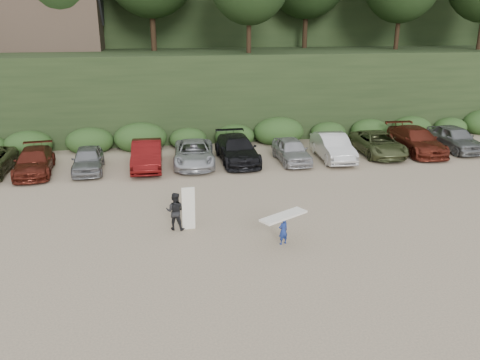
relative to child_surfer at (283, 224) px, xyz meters
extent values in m
plane|color=tan|center=(-0.19, 1.09, -0.82)|extent=(120.00, 120.00, 0.00)
cube|color=black|center=(-0.19, 23.09, 2.18)|extent=(80.00, 14.00, 6.00)
cube|color=black|center=(-0.19, 41.09, 7.18)|extent=(90.00, 30.00, 16.00)
cube|color=#2B491E|center=(-0.74, 15.59, -0.22)|extent=(46.20, 2.00, 1.20)
cube|color=brown|center=(-12.19, 25.09, 7.18)|extent=(8.00, 6.00, 4.00)
imported|color=#561D13|center=(-11.34, 11.17, -0.13)|extent=(2.34, 4.91, 1.38)
imported|color=gray|center=(-8.41, 11.02, -0.12)|extent=(1.82, 4.18, 1.40)
imported|color=#590D0D|center=(-5.10, 11.04, -0.03)|extent=(1.84, 4.87, 1.59)
imported|color=#AFB0B6|center=(-2.36, 11.19, -0.12)|extent=(2.75, 5.26, 1.41)
imported|color=black|center=(0.28, 11.38, -0.05)|extent=(2.26, 5.38, 1.55)
imported|color=#A9A9AE|center=(3.53, 10.74, -0.10)|extent=(1.72, 4.26, 1.45)
imported|color=silver|center=(6.20, 10.79, -0.03)|extent=(1.98, 4.93, 1.59)
imported|color=#4D5531|center=(9.46, 11.32, -0.11)|extent=(2.61, 5.25, 1.43)
imported|color=maroon|center=(12.14, 11.33, -0.02)|extent=(2.47, 5.61, 1.60)
imported|color=slate|center=(14.97, 11.38, -0.01)|extent=(1.99, 4.79, 1.62)
imported|color=navy|center=(0.00, 0.00, -0.27)|extent=(0.47, 0.39, 1.10)
cube|color=white|center=(0.00, 0.00, 0.35)|extent=(2.04, 1.47, 0.08)
imported|color=black|center=(-3.97, 2.15, -0.03)|extent=(0.92, 0.82, 1.59)
cube|color=silver|center=(-3.44, 1.97, 0.12)|extent=(0.53, 0.29, 1.87)
camera|label=1|loc=(-4.64, -15.70, 7.30)|focal=35.00mm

